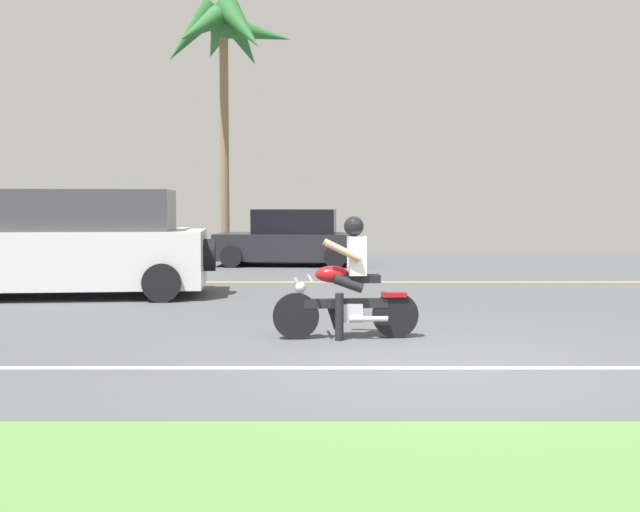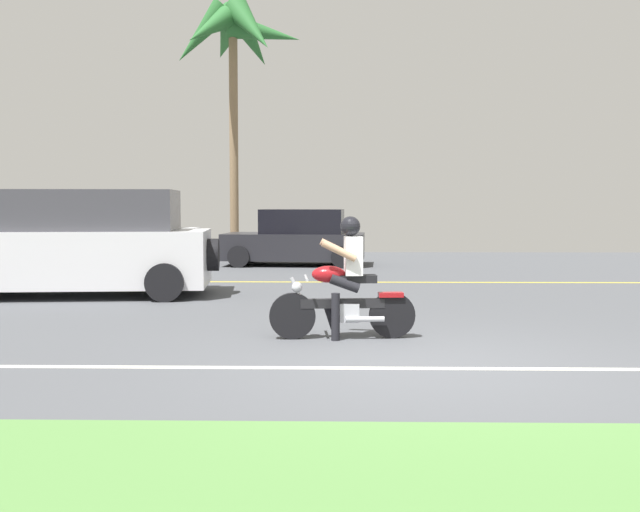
% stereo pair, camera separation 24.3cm
% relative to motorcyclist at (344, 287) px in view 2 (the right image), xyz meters
% --- Properties ---
extents(ground, '(56.00, 30.00, 0.04)m').
position_rel_motorcyclist_xyz_m(ground, '(0.78, 1.48, -0.64)').
color(ground, '#4C4F54').
extents(lane_line_near, '(50.40, 0.12, 0.01)m').
position_rel_motorcyclist_xyz_m(lane_line_near, '(0.78, -1.67, -0.62)').
color(lane_line_near, silver).
rests_on(lane_line_near, ground).
extents(lane_line_far, '(50.40, 0.12, 0.01)m').
position_rel_motorcyclist_xyz_m(lane_line_far, '(0.78, 6.62, -0.62)').
color(lane_line_far, yellow).
rests_on(lane_line_far, ground).
extents(motorcyclist, '(1.76, 0.57, 1.47)m').
position_rel_motorcyclist_xyz_m(motorcyclist, '(0.00, 0.00, 0.00)').
color(motorcyclist, black).
rests_on(motorcyclist, ground).
extents(suv_nearby, '(4.87, 2.44, 1.86)m').
position_rel_motorcyclist_xyz_m(suv_nearby, '(-4.62, 4.18, 0.28)').
color(suv_nearby, silver).
rests_on(suv_nearby, ground).
extents(parked_car_0, '(3.84, 2.07, 1.66)m').
position_rel_motorcyclist_xyz_m(parked_car_0, '(-5.89, 12.16, 0.15)').
color(parked_car_0, silver).
rests_on(parked_car_0, ground).
extents(parked_car_1, '(3.76, 2.16, 1.47)m').
position_rel_motorcyclist_xyz_m(parked_car_1, '(-1.14, 11.01, 0.07)').
color(parked_car_1, '#232328').
rests_on(parked_car_1, ground).
extents(palm_tree_0, '(4.09, 4.07, 7.81)m').
position_rel_motorcyclist_xyz_m(palm_tree_0, '(-3.19, 14.31, 5.96)').
color(palm_tree_0, '#846B4C').
rests_on(palm_tree_0, ground).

